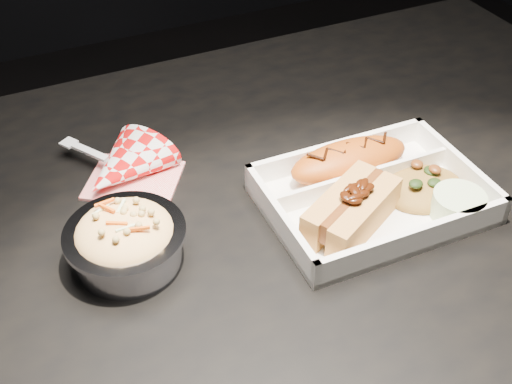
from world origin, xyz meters
TOP-DOWN VIEW (x-y plane):
  - dining_table at (0.00, 0.00)m, footprint 1.20×0.80m
  - food_tray at (0.11, -0.04)m, footprint 0.25×0.18m
  - fried_pastry at (0.11, 0.02)m, footprint 0.16×0.07m
  - hotdog at (0.06, -0.06)m, footprint 0.14×0.11m
  - fried_rice_mound at (0.18, -0.05)m, footprint 0.10×0.09m
  - cupcake_liner at (0.18, -0.10)m, footprint 0.06×0.06m
  - foil_coleslaw_cup at (-0.18, -0.01)m, footprint 0.13×0.13m
  - napkin_fork at (-0.14, 0.13)m, footprint 0.15×0.17m

SIDE VIEW (x-z plane):
  - dining_table at x=0.00m, z-range 0.28..1.03m
  - food_tray at x=0.11m, z-range 0.74..0.78m
  - napkin_fork at x=-0.14m, z-range 0.72..0.82m
  - cupcake_liner at x=0.18m, z-range 0.76..0.79m
  - fried_rice_mound at x=0.18m, z-range 0.76..0.79m
  - fried_pastry at x=0.11m, z-range 0.76..0.80m
  - foil_coleslaw_cup at x=-0.18m, z-range 0.75..0.82m
  - hotdog at x=0.06m, z-range 0.75..0.81m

